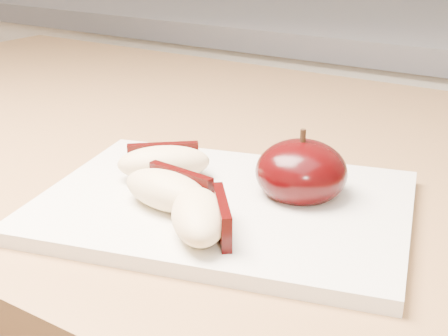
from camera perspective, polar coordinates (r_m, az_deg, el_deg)
The scene contains 5 objects.
cutting_board at distance 0.48m, azimuth 0.00°, elevation -3.41°, with size 0.28×0.20×0.01m, color silver.
apple_half at distance 0.48m, azimuth 7.07°, elevation -0.36°, with size 0.09×0.09×0.06m.
apple_wedge_a at distance 0.51m, azimuth -5.53°, elevation 0.54°, with size 0.08×0.08×0.03m.
apple_wedge_b at distance 0.46m, azimuth -5.14°, elevation -1.99°, with size 0.08×0.04×0.03m.
apple_wedge_c at distance 0.42m, azimuth -2.09°, elevation -4.39°, with size 0.08×0.08×0.03m.
Camera 1 is at (0.16, -0.01, 1.11)m, focal length 50.00 mm.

